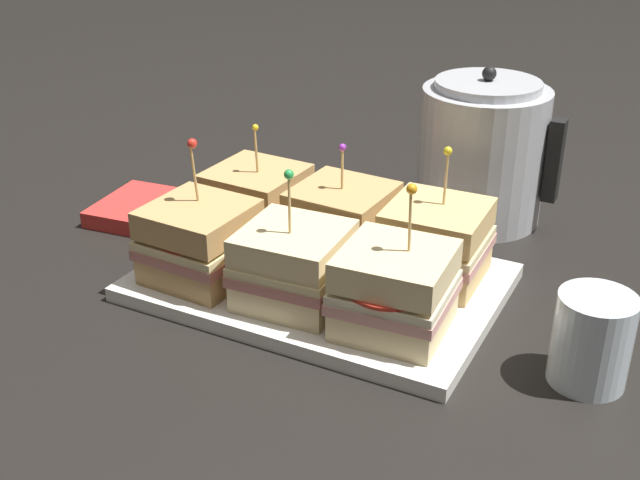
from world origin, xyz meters
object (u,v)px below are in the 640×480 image
sandwich_back_center (344,223)px  serving_platter (320,282)px  sandwich_back_right (436,242)px  drinking_glass (592,340)px  napkin_stack (147,210)px  sandwich_front_right (395,291)px  sandwich_front_left (200,242)px  sandwich_front_center (295,266)px  sandwich_back_left (256,203)px  kettle_steel (482,153)px

sandwich_back_center → serving_platter: bearing=-92.2°
serving_platter → sandwich_back_right: 0.15m
drinking_glass → napkin_stack: drinking_glass is taller
serving_platter → sandwich_front_right: size_ratio=2.52×
sandwich_front_left → sandwich_front_center: bearing=1.1°
sandwich_front_left → drinking_glass: bearing=3.1°
sandwich_front_center → sandwich_back_left: 0.19m
sandwich_front_right → sandwich_back_right: size_ratio=1.03×
sandwich_front_center → sandwich_back_right: same height
serving_platter → kettle_steel: (0.11, 0.30, 0.09)m
sandwich_front_left → drinking_glass: (0.46, 0.03, -0.02)m
serving_platter → drinking_glass: drinking_glass is taller
sandwich_front_left → sandwich_front_right: (0.26, 0.00, 0.00)m
sandwich_front_right → sandwich_front_center: bearing=178.9°
sandwich_front_right → drinking_glass: sandwich_front_right is taller
sandwich_front_right → sandwich_back_left: bearing=152.7°
kettle_steel → napkin_stack: 0.50m
sandwich_front_right → sandwich_back_right: 0.13m
sandwich_back_left → drinking_glass: 0.48m
sandwich_front_left → sandwich_back_left: (-0.00, 0.13, -0.00)m
sandwich_back_right → sandwich_back_center: bearing=-179.1°
sandwich_back_left → sandwich_back_center: sandwich_back_left is taller
sandwich_front_right → napkin_stack: size_ratio=1.16×
serving_platter → sandwich_front_left: (-0.13, -0.07, 0.06)m
kettle_steel → napkin_stack: kettle_steel is taller
kettle_steel → drinking_glass: 0.41m
sandwich_back_center → napkin_stack: bearing=178.4°
serving_platter → sandwich_back_left: bearing=153.5°
kettle_steel → drinking_glass: bearing=-56.6°
sandwich_front_right → kettle_steel: (-0.02, 0.37, 0.04)m
sandwich_back_left → sandwich_back_right: 0.26m
kettle_steel → napkin_stack: size_ratio=1.52×
sandwich_back_right → serving_platter: bearing=-153.1°
sandwich_front_left → sandwich_back_center: (0.13, 0.13, -0.00)m
sandwich_front_left → napkin_stack: (-0.20, 0.14, -0.05)m
sandwich_front_center → serving_platter: bearing=91.3°
sandwich_back_left → drinking_glass: bearing=-13.0°
serving_platter → sandwich_back_left: (-0.13, 0.06, 0.06)m
drinking_glass → sandwich_back_right: bearing=152.9°
sandwich_front_center → napkin_stack: size_ratio=1.12×
sandwich_back_left → napkin_stack: bearing=178.2°
sandwich_back_left → drinking_glass: sandwich_back_left is taller
kettle_steel → sandwich_back_center: bearing=-114.3°
sandwich_front_center → sandwich_front_right: sandwich_front_right is taller
sandwich_front_left → sandwich_front_center: sandwich_front_left is taller
sandwich_front_center → sandwich_back_right: size_ratio=1.00×
serving_platter → sandwich_front_right: bearing=-28.1°
serving_platter → sandwich_front_center: size_ratio=2.59×
sandwich_back_center → sandwich_front_left: bearing=-135.6°
sandwich_front_left → napkin_stack: bearing=144.9°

